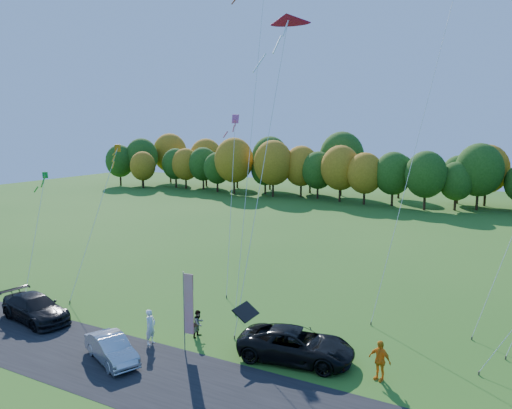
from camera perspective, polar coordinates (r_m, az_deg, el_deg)
The scene contains 16 objects.
ground at distance 28.63m, azimuth -5.97°, elevation -15.68°, with size 160.00×160.00×0.00m, color #275B18.
asphalt_strip at distance 25.78m, azimuth -11.29°, elevation -18.73°, with size 90.00×6.00×0.01m, color black.
tree_line at distance 78.70m, azimuth 17.31°, elevation -0.15°, with size 116.00×12.00×10.00m, color #1E4711, non-canonical shape.
black_suv at distance 26.63m, azimuth 4.62°, elevation -15.67°, with size 2.74×5.94×1.65m, color black.
silver_sedan at distance 27.52m, azimuth -16.18°, elevation -15.53°, with size 1.41×4.05×1.33m, color #B5B5BA.
dark_truck_a at distance 34.29m, azimuth -23.92°, elevation -10.77°, with size 2.21×5.44×1.58m, color black.
person_tailgate_a at distance 28.83m, azimuth -11.97°, elevation -13.52°, with size 0.72×0.47×1.97m, color white.
person_tailgate_b at distance 29.41m, azimuth -6.58°, elevation -13.35°, with size 0.76×0.59×1.56m, color gray.
person_east at distance 25.35m, azimuth 13.95°, elevation -16.88°, with size 1.14×0.48×1.95m, color orange.
feather_flag at distance 27.01m, azimuth -7.82°, elevation -11.09°, with size 0.57×0.16×4.39m.
kite_delta_blue at distance 35.46m, azimuth -0.35°, elevation 10.47°, with size 4.59×11.07×26.35m.
kite_parafoil_orange at distance 35.08m, azimuth 20.24°, elevation 15.90°, with size 6.02×12.33×33.26m.
kite_delta_red at distance 30.81m, azimuth 1.36°, elevation 8.36°, with size 2.75×8.79×20.27m.
kite_diamond_yellow at distance 38.65m, azimuth -17.84°, elevation -1.46°, with size 2.67×7.88×10.78m.
kite_diamond_green at distance 41.09m, azimuth -23.86°, elevation -2.74°, with size 3.84×5.46×8.56m.
kite_diamond_pink at distance 37.43m, azimuth -2.85°, elevation 0.41°, with size 3.61×6.98×13.18m.
Camera 1 is at (14.89, -21.36, 11.92)m, focal length 35.00 mm.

